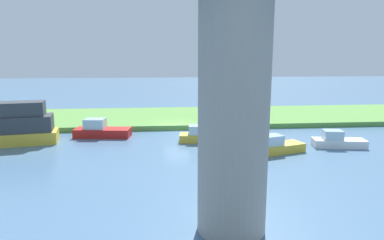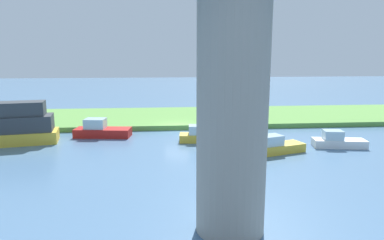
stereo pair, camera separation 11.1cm
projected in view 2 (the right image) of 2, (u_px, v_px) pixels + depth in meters
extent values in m
plane|color=#4C7093|center=(177.00, 130.00, 34.28)|extent=(160.00, 160.00, 0.00)
cube|color=#5B9342|center=(175.00, 117.00, 40.10)|extent=(80.00, 12.00, 0.50)
cylinder|color=#9E998E|center=(232.00, 113.00, 13.99)|extent=(2.93, 2.93, 10.22)
cylinder|color=#2D334C|center=(207.00, 117.00, 37.49)|extent=(0.29, 0.29, 0.55)
cylinder|color=blue|center=(207.00, 112.00, 37.38)|extent=(0.50, 0.50, 0.60)
sphere|color=tan|center=(207.00, 108.00, 37.30)|extent=(0.24, 0.24, 0.24)
cylinder|color=brown|center=(254.00, 118.00, 35.87)|extent=(0.20, 0.20, 0.83)
cube|color=gold|center=(10.00, 138.00, 29.03)|extent=(7.99, 3.90, 1.02)
cube|color=#33383D|center=(14.00, 124.00, 28.91)|extent=(6.44, 3.37, 1.36)
cube|color=#33383D|center=(20.00, 109.00, 28.83)|extent=(4.12, 2.60, 1.19)
cube|color=gold|center=(204.00, 138.00, 29.86)|extent=(4.44, 1.94, 0.67)
cube|color=silver|center=(198.00, 130.00, 29.73)|extent=(1.66, 1.37, 0.77)
cube|color=red|center=(103.00, 132.00, 31.63)|extent=(5.24, 2.43, 0.79)
cube|color=silver|center=(95.00, 123.00, 31.50)|extent=(1.99, 1.66, 0.90)
cube|color=white|center=(339.00, 143.00, 28.10)|extent=(4.34, 2.12, 0.65)
cube|color=silver|center=(333.00, 135.00, 28.01)|extent=(1.66, 1.40, 0.74)
cube|color=gold|center=(277.00, 148.00, 26.51)|extent=(4.56, 2.76, 0.67)
cube|color=silver|center=(271.00, 140.00, 26.15)|extent=(1.85, 1.64, 0.76)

